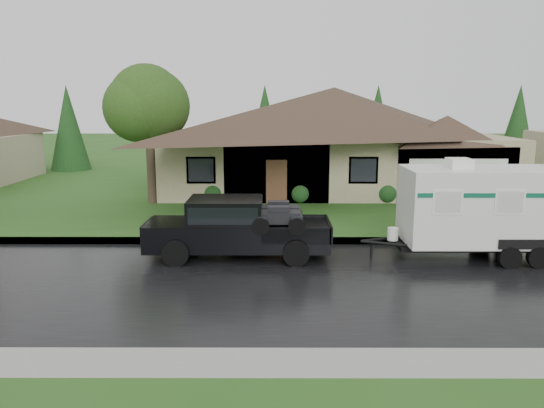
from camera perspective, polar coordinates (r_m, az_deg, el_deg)
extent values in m
plane|color=#26551A|center=(16.84, 4.90, -6.17)|extent=(140.00, 140.00, 0.00)
cube|color=black|center=(14.95, 5.53, -8.40)|extent=(140.00, 8.00, 0.01)
cube|color=gray|center=(18.98, 4.35, -3.96)|extent=(140.00, 0.50, 0.15)
cube|color=#26551A|center=(31.45, 2.68, 1.99)|extent=(140.00, 26.00, 0.15)
cube|color=gray|center=(30.41, 6.57, 4.62)|extent=(18.00, 10.00, 3.00)
pyramid|color=#33221C|center=(30.25, 6.74, 12.36)|extent=(19.44, 10.80, 2.60)
cube|color=gray|center=(28.64, 18.05, 3.47)|extent=(5.76, 4.00, 2.70)
cylinder|color=#382B1E|center=(26.08, -12.83, 3.27)|extent=(0.44, 0.44, 2.89)
sphere|color=#32581C|center=(25.87, -13.13, 10.23)|extent=(3.99, 3.99, 3.99)
sphere|color=#143814|center=(25.87, -6.31, 1.30)|extent=(1.00, 1.00, 1.00)
sphere|color=#143814|center=(25.74, 3.02, 1.30)|extent=(1.00, 1.00, 1.00)
sphere|color=#143814|center=(26.28, 12.21, 1.27)|extent=(1.00, 1.00, 1.00)
sphere|color=#143814|center=(27.47, 20.81, 1.21)|extent=(1.00, 1.00, 1.00)
cube|color=black|center=(17.07, -3.69, -3.29)|extent=(5.80, 1.93, 0.83)
cube|color=black|center=(17.29, -10.75, -2.40)|extent=(1.55, 1.88, 0.34)
cube|color=black|center=(16.94, -5.02, -0.84)|extent=(2.32, 1.82, 0.87)
cube|color=black|center=(16.93, -5.03, -0.68)|extent=(2.13, 1.86, 0.53)
cube|color=black|center=(17.00, 2.49, -2.67)|extent=(2.13, 1.84, 0.06)
cylinder|color=black|center=(16.49, -10.30, -5.22)|extent=(0.81, 0.31, 0.81)
cylinder|color=black|center=(18.28, -9.24, -3.58)|extent=(0.81, 0.31, 0.81)
cylinder|color=black|center=(16.23, 2.61, -5.31)|extent=(0.81, 0.31, 0.81)
cylinder|color=black|center=(18.05, 2.36, -3.63)|extent=(0.81, 0.31, 0.81)
cube|color=silver|center=(18.45, 24.34, -0.13)|extent=(6.76, 2.32, 2.37)
cube|color=black|center=(18.72, 24.02, -4.12)|extent=(7.15, 1.16, 0.14)
cube|color=#0B4F38|center=(18.36, 24.47, 1.47)|extent=(6.63, 2.34, 0.14)
cube|color=white|center=(17.61, 19.50, 4.15)|extent=(0.68, 0.77, 0.31)
cylinder|color=black|center=(17.56, 24.19, -5.25)|extent=(0.68, 0.23, 0.68)
cylinder|color=black|center=(19.59, 21.52, -3.45)|extent=(0.68, 0.23, 0.68)
cylinder|color=black|center=(17.93, 26.74, -5.15)|extent=(0.68, 0.23, 0.68)
cylinder|color=black|center=(19.92, 23.85, -3.39)|extent=(0.68, 0.23, 0.68)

